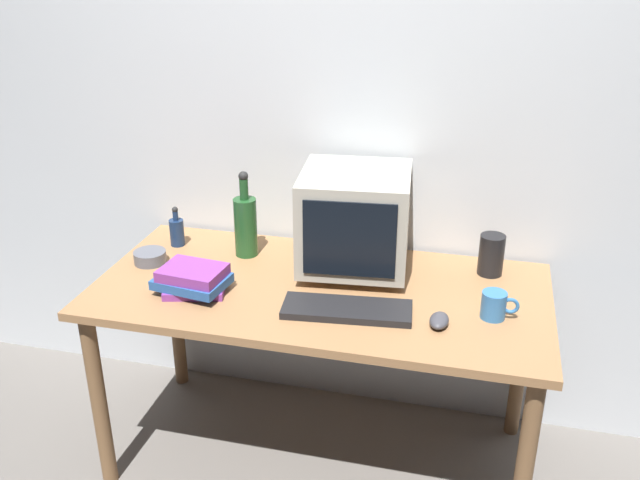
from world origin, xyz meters
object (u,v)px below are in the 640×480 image
object	(u,v)px
book_stack	(193,280)
cd_spindle	(150,257)
computer_mouse	(439,320)
bottle_short	(177,231)
keyboard	(347,309)
mug	(495,305)
metal_canister	(491,255)
crt_monitor	(355,220)
bottle_tall	(246,224)

from	to	relation	value
book_stack	cd_spindle	xyz separation A→B (m)	(-0.25, 0.18, -0.03)
computer_mouse	bottle_short	bearing A→B (deg)	163.85
keyboard	mug	bearing A→B (deg)	4.18
keyboard	book_stack	distance (m)	0.54
bottle_short	metal_canister	bearing A→B (deg)	1.91
crt_monitor	bottle_short	distance (m)	0.73
cd_spindle	keyboard	bearing A→B (deg)	-13.38
crt_monitor	mug	xyz separation A→B (m)	(0.51, -0.24, -0.15)
mug	metal_canister	xyz separation A→B (m)	(-0.02, 0.32, 0.03)
keyboard	book_stack	xyz separation A→B (m)	(-0.54, 0.01, 0.04)
crt_monitor	bottle_short	bearing A→B (deg)	177.08
bottle_short	book_stack	distance (m)	0.41
bottle_short	metal_canister	size ratio (longest dim) A/B	1.07
mug	bottle_short	bearing A→B (deg)	167.23
crt_monitor	bottle_tall	bearing A→B (deg)	177.31
mug	metal_canister	bearing A→B (deg)	93.69
cd_spindle	crt_monitor	bearing A→B (deg)	10.25
bottle_short	book_stack	xyz separation A→B (m)	(0.22, -0.35, -0.01)
computer_mouse	metal_canister	xyz separation A→B (m)	(0.15, 0.41, 0.06)
crt_monitor	bottle_short	xyz separation A→B (m)	(-0.72, 0.04, -0.13)
crt_monitor	cd_spindle	xyz separation A→B (m)	(-0.75, -0.14, -0.17)
computer_mouse	mug	bearing A→B (deg)	32.12
bottle_tall	book_stack	size ratio (longest dim) A/B	1.30
mug	cd_spindle	bearing A→B (deg)	175.22
computer_mouse	metal_canister	bearing A→B (deg)	73.54
crt_monitor	bottle_tall	distance (m)	0.43
mug	bottle_tall	bearing A→B (deg)	164.34
book_stack	cd_spindle	distance (m)	0.31
book_stack	mug	xyz separation A→B (m)	(1.00, 0.07, -0.00)
bottle_tall	mug	bearing A→B (deg)	-15.66
computer_mouse	cd_spindle	world-z (taller)	cd_spindle
bottle_tall	mug	distance (m)	0.97
bottle_short	keyboard	bearing A→B (deg)	-25.41
bottle_tall	bottle_short	xyz separation A→B (m)	(-0.29, 0.02, -0.07)
bottle_short	book_stack	bearing A→B (deg)	-58.08
bottle_short	cd_spindle	xyz separation A→B (m)	(-0.03, -0.17, -0.04)
cd_spindle	bottle_tall	bearing A→B (deg)	25.44
bottle_short	metal_canister	world-z (taller)	bottle_short
cd_spindle	metal_canister	bearing A→B (deg)	9.75
keyboard	bottle_short	bearing A→B (deg)	148.58
bottle_short	metal_canister	xyz separation A→B (m)	(1.20, 0.04, 0.02)
crt_monitor	cd_spindle	bearing A→B (deg)	-169.75
book_stack	cd_spindle	size ratio (longest dim) A/B	2.15
bottle_tall	cd_spindle	world-z (taller)	bottle_tall
computer_mouse	metal_canister	size ratio (longest dim) A/B	0.67
crt_monitor	bottle_short	world-z (taller)	crt_monitor
cd_spindle	metal_canister	distance (m)	1.25
metal_canister	bottle_short	bearing A→B (deg)	-178.09
crt_monitor	keyboard	bearing A→B (deg)	-82.52
bottle_tall	crt_monitor	bearing A→B (deg)	-2.69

